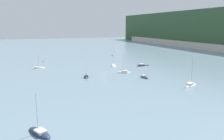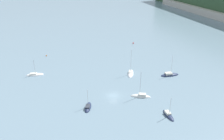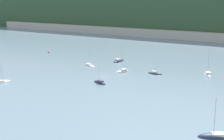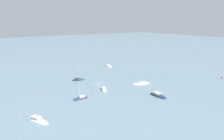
{
  "view_description": "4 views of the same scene",
  "coord_description": "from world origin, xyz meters",
  "px_view_note": "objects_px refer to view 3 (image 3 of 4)",
  "views": [
    {
      "loc": [
        94.9,
        -34.04,
        21.99
      ],
      "look_at": [
        7.9,
        1.25,
        2.89
      ],
      "focal_mm": 35.0,
      "sensor_mm": 36.0,
      "label": 1
    },
    {
      "loc": [
        63.8,
        -16.84,
        40.45
      ],
      "look_at": [
        -16.19,
        3.7,
        2.2
      ],
      "focal_mm": 35.0,
      "sensor_mm": 36.0,
      "label": 2
    },
    {
      "loc": [
        65.2,
        -95.18,
        28.44
      ],
      "look_at": [
        2.04,
        3.08,
        1.87
      ],
      "focal_mm": 50.0,
      "sensor_mm": 36.0,
      "label": 3
    },
    {
      "loc": [
        48.18,
        80.49,
        27.67
      ],
      "look_at": [
        -13.47,
        -8.84,
        2.68
      ],
      "focal_mm": 35.0,
      "sensor_mm": 36.0,
      "label": 4
    }
  ],
  "objects_px": {
    "sailboat_0": "(122,72)",
    "sailboat_4": "(1,83)",
    "sailboat_2": "(89,66)",
    "sailboat_5": "(100,83)",
    "sailboat_1": "(119,61)",
    "sailboat_3": "(208,75)",
    "sailboat_8": "(155,74)",
    "sailboat_6": "(215,137)",
    "mooring_buoy_0": "(48,52)"
  },
  "relations": [
    {
      "from": "sailboat_0",
      "to": "sailboat_4",
      "type": "xyz_separation_m",
      "value": [
        -27.12,
        -36.94,
        -0.06
      ]
    },
    {
      "from": "sailboat_4",
      "to": "sailboat_2",
      "type": "bearing_deg",
      "value": -7.95
    },
    {
      "from": "sailboat_0",
      "to": "sailboat_4",
      "type": "distance_m",
      "value": 45.83
    },
    {
      "from": "sailboat_4",
      "to": "sailboat_5",
      "type": "relative_size",
      "value": 1.05
    },
    {
      "from": "sailboat_1",
      "to": "sailboat_0",
      "type": "bearing_deg",
      "value": -143.87
    },
    {
      "from": "sailboat_3",
      "to": "sailboat_8",
      "type": "xyz_separation_m",
      "value": [
        -17.92,
        -9.17,
        -0.01
      ]
    },
    {
      "from": "sailboat_2",
      "to": "sailboat_4",
      "type": "bearing_deg",
      "value": -80.48
    },
    {
      "from": "sailboat_0",
      "to": "sailboat_1",
      "type": "bearing_deg",
      "value": -122.37
    },
    {
      "from": "sailboat_1",
      "to": "sailboat_4",
      "type": "height_order",
      "value": "sailboat_1"
    },
    {
      "from": "sailboat_2",
      "to": "sailboat_6",
      "type": "xyz_separation_m",
      "value": [
        65.87,
        -43.97,
        -0.01
      ]
    },
    {
      "from": "sailboat_2",
      "to": "mooring_buoy_0",
      "type": "xyz_separation_m",
      "value": [
        -38.81,
        14.9,
        0.3
      ]
    },
    {
      "from": "sailboat_1",
      "to": "sailboat_6",
      "type": "distance_m",
      "value": 84.52
    },
    {
      "from": "sailboat_3",
      "to": "sailboat_6",
      "type": "xyz_separation_m",
      "value": [
        17.25,
        -54.74,
        -0.05
      ]
    },
    {
      "from": "sailboat_2",
      "to": "sailboat_3",
      "type": "bearing_deg",
      "value": 34.52
    },
    {
      "from": "sailboat_5",
      "to": "sailboat_6",
      "type": "relative_size",
      "value": 0.75
    },
    {
      "from": "sailboat_3",
      "to": "sailboat_0",
      "type": "bearing_deg",
      "value": 87.72
    },
    {
      "from": "sailboat_0",
      "to": "sailboat_3",
      "type": "height_order",
      "value": "sailboat_3"
    },
    {
      "from": "sailboat_3",
      "to": "sailboat_2",
      "type": "bearing_deg",
      "value": 76.51
    },
    {
      "from": "sailboat_2",
      "to": "mooring_buoy_0",
      "type": "bearing_deg",
      "value": -178.97
    },
    {
      "from": "sailboat_0",
      "to": "sailboat_6",
      "type": "xyz_separation_m",
      "value": [
        47.5,
        -41.46,
        -0.05
      ]
    },
    {
      "from": "sailboat_6",
      "to": "sailboat_2",
      "type": "bearing_deg",
      "value": -60.44
    },
    {
      "from": "sailboat_6",
      "to": "sailboat_5",
      "type": "bearing_deg",
      "value": -53.15
    },
    {
      "from": "mooring_buoy_0",
      "to": "sailboat_1",
      "type": "bearing_deg",
      "value": 0.52
    },
    {
      "from": "sailboat_6",
      "to": "mooring_buoy_0",
      "type": "distance_m",
      "value": 120.1
    },
    {
      "from": "sailboat_1",
      "to": "mooring_buoy_0",
      "type": "xyz_separation_m",
      "value": [
        -44.42,
        -0.4,
        0.28
      ]
    },
    {
      "from": "sailboat_5",
      "to": "sailboat_6",
      "type": "bearing_deg",
      "value": 171.21
    },
    {
      "from": "sailboat_2",
      "to": "sailboat_4",
      "type": "distance_m",
      "value": 40.42
    },
    {
      "from": "sailboat_1",
      "to": "sailboat_4",
      "type": "bearing_deg",
      "value": 165.82
    },
    {
      "from": "sailboat_2",
      "to": "sailboat_4",
      "type": "height_order",
      "value": "sailboat_2"
    },
    {
      "from": "sailboat_1",
      "to": "sailboat_6",
      "type": "bearing_deg",
      "value": -134.0
    },
    {
      "from": "sailboat_0",
      "to": "sailboat_1",
      "type": "relative_size",
      "value": 1.06
    },
    {
      "from": "sailboat_4",
      "to": "sailboat_8",
      "type": "relative_size",
      "value": 1.05
    },
    {
      "from": "sailboat_4",
      "to": "sailboat_5",
      "type": "bearing_deg",
      "value": -53.71
    },
    {
      "from": "sailboat_5",
      "to": "sailboat_4",
      "type": "bearing_deg",
      "value": 49.39
    },
    {
      "from": "sailboat_4",
      "to": "sailboat_6",
      "type": "height_order",
      "value": "sailboat_6"
    },
    {
      "from": "sailboat_8",
      "to": "mooring_buoy_0",
      "type": "bearing_deg",
      "value": 168.29
    },
    {
      "from": "mooring_buoy_0",
      "to": "sailboat_6",
      "type": "bearing_deg",
      "value": -29.35
    },
    {
      "from": "sailboat_6",
      "to": "mooring_buoy_0",
      "type": "bearing_deg",
      "value": -56.06
    },
    {
      "from": "sailboat_3",
      "to": "sailboat_8",
      "type": "height_order",
      "value": "sailboat_3"
    },
    {
      "from": "sailboat_1",
      "to": "sailboat_6",
      "type": "relative_size",
      "value": 1.0
    },
    {
      "from": "sailboat_3",
      "to": "mooring_buoy_0",
      "type": "xyz_separation_m",
      "value": [
        -87.42,
        4.13,
        0.27
      ]
    },
    {
      "from": "sailboat_0",
      "to": "sailboat_3",
      "type": "bearing_deg",
      "value": 135.73
    },
    {
      "from": "sailboat_2",
      "to": "sailboat_5",
      "type": "bearing_deg",
      "value": -24.25
    },
    {
      "from": "sailboat_3",
      "to": "sailboat_8",
      "type": "distance_m",
      "value": 20.13
    },
    {
      "from": "sailboat_0",
      "to": "sailboat_6",
      "type": "height_order",
      "value": "sailboat_0"
    },
    {
      "from": "sailboat_6",
      "to": "sailboat_4",
      "type": "bearing_deg",
      "value": -30.18
    },
    {
      "from": "sailboat_6",
      "to": "sailboat_8",
      "type": "relative_size",
      "value": 1.33
    },
    {
      "from": "sailboat_6",
      "to": "mooring_buoy_0",
      "type": "relative_size",
      "value": 12.55
    },
    {
      "from": "sailboat_3",
      "to": "sailboat_8",
      "type": "relative_size",
      "value": 1.57
    },
    {
      "from": "sailboat_4",
      "to": "mooring_buoy_0",
      "type": "height_order",
      "value": "sailboat_4"
    }
  ]
}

